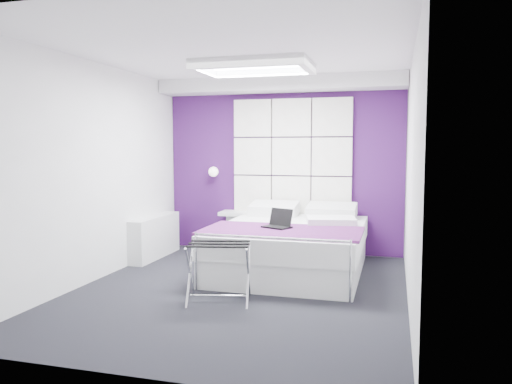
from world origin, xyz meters
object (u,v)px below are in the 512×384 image
bed (291,246)px  luggage_rack (219,273)px  wall_lamp (214,172)px  laptop (278,223)px  nightstand (237,213)px  radiator (155,237)px

bed → luggage_rack: 1.54m
wall_lamp → bed: size_ratio=0.07×
luggage_rack → laptop: size_ratio=1.97×
nightstand → laptop: (0.97, -1.42, 0.10)m
radiator → nightstand: bearing=35.3°
luggage_rack → laptop: bearing=57.7°
radiator → nightstand: size_ratio=2.48×
bed → luggage_rack: size_ratio=3.60×
radiator → luggage_rack: luggage_rack is taller
radiator → bed: size_ratio=0.53×
radiator → nightstand: 1.28m
radiator → luggage_rack: 2.37m
nightstand → luggage_rack: 2.55m
wall_lamp → bed: bearing=-35.9°
bed → nightstand: bed is taller
nightstand → laptop: 1.72m
radiator → nightstand: nightstand is taller
bed → nightstand: size_ratio=4.64×
luggage_rack → laptop: 1.17m
luggage_rack → bed: bearing=60.2°
wall_lamp → nightstand: (0.38, -0.04, -0.63)m
wall_lamp → laptop: wall_lamp is taller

